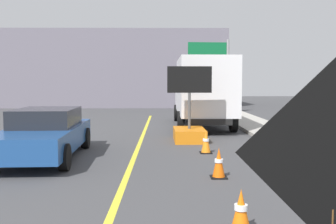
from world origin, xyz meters
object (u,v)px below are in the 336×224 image
Objects in this scene: box_truck at (202,90)px; traffic_cone_far_lane at (206,142)px; roadwork_sign at (334,160)px; pickup_car at (45,133)px; arrow_board_trailer at (189,128)px; traffic_cone_near_sign at (241,211)px; highway_guide_sign at (216,63)px; traffic_cone_mid_lane at (219,163)px.

traffic_cone_far_lane is (-0.59, -7.09, -1.41)m from box_truck.
roadwork_sign is 0.47× the size of pickup_car.
traffic_cone_near_sign is (0.17, -8.63, -0.18)m from arrow_board_trailer.
highway_guide_sign is at bearing 77.51° from box_truck.
roadwork_sign is at bearing -87.38° from arrow_board_trailer.
traffic_cone_far_lane is (0.04, 3.03, 0.01)m from traffic_cone_mid_lane.
roadwork_sign is 0.47× the size of highway_guide_sign.
arrow_board_trailer reaches higher than traffic_cone_near_sign.
box_truck is 11.16× the size of traffic_cone_mid_lane.
box_truck is 10.73× the size of traffic_cone_far_lane.
traffic_cone_far_lane is at bearing -98.78° from highway_guide_sign.
highway_guide_sign reaches higher than pickup_car.
arrow_board_trailer is at bearing 91.10° from traffic_cone_near_sign.
box_truck is (0.93, 4.62, 1.27)m from arrow_board_trailer.
traffic_cone_mid_lane is (-0.20, 5.31, -1.14)m from roadwork_sign.
highway_guide_sign is at bearing 65.84° from pickup_car.
pickup_car is at bearing 128.87° from traffic_cone_near_sign.
roadwork_sign is 15.44m from box_truck.
traffic_cone_near_sign is at bearing -91.61° from traffic_cone_far_lane.
roadwork_sign is 8.42m from traffic_cone_far_lane.
traffic_cone_mid_lane reaches higher than traffic_cone_near_sign.
roadwork_sign is at bearing -88.93° from traffic_cone_far_lane.
highway_guide_sign is 8.14× the size of traffic_cone_near_sign.
box_truck is 7.89m from highway_guide_sign.
roadwork_sign is 3.80× the size of traffic_cone_near_sign.
arrow_board_trailer is 3.82× the size of traffic_cone_far_lane.
roadwork_sign reaches higher than traffic_cone_far_lane.
arrow_board_trailer reaches higher than traffic_cone_far_lane.
arrow_board_trailer is at bearing 36.37° from pickup_car.
roadwork_sign reaches higher than pickup_car.
arrow_board_trailer is 4.40× the size of traffic_cone_near_sign.
traffic_cone_near_sign is 3.13m from traffic_cone_mid_lane.
highway_guide_sign reaches higher than traffic_cone_mid_lane.
highway_guide_sign is 18.07m from traffic_cone_mid_lane.
traffic_cone_mid_lane is 0.96× the size of traffic_cone_far_lane.
traffic_cone_far_lane is (0.17, 6.16, 0.05)m from traffic_cone_near_sign.
roadwork_sign is at bearing -91.62° from box_truck.
roadwork_sign is at bearing -87.85° from traffic_cone_mid_lane.
arrow_board_trailer reaches higher than pickup_car.
traffic_cone_far_lane is at bearing 8.30° from pickup_car.
arrow_board_trailer is 0.54× the size of highway_guide_sign.
traffic_cone_mid_lane is (0.13, 3.13, 0.03)m from traffic_cone_near_sign.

